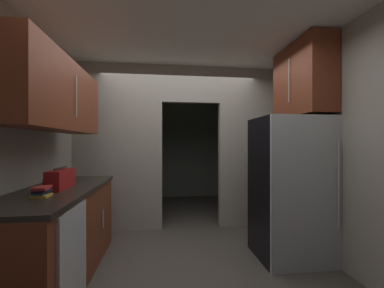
# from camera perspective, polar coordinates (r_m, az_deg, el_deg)

# --- Properties ---
(ground) EXTENTS (20.00, 20.00, 0.00)m
(ground) POSITION_cam_1_polar(r_m,az_deg,el_deg) (2.96, -1.13, -27.83)
(ground) COLOR #47423D
(kitchen_overhead_slab) EXTENTS (3.75, 6.57, 0.06)m
(kitchen_overhead_slab) POSITION_cam_1_polar(r_m,az_deg,el_deg) (3.28, -1.88, 23.59)
(kitchen_overhead_slab) COLOR silver
(kitchen_partition) EXTENTS (3.35, 0.12, 2.67)m
(kitchen_partition) POSITION_cam_1_polar(r_m,az_deg,el_deg) (3.90, -3.83, 0.50)
(kitchen_partition) COLOR #9E998C
(kitchen_partition) RESTS_ON ground
(adjoining_room_shell) EXTENTS (3.35, 2.39, 2.67)m
(adjoining_room_shell) POSITION_cam_1_polar(r_m,az_deg,el_deg) (5.55, -4.20, -0.51)
(adjoining_room_shell) COLOR gray
(adjoining_room_shell) RESTS_ON ground
(kitchen_flank_right) EXTENTS (0.10, 3.79, 2.67)m
(kitchen_flank_right) POSITION_cam_1_polar(r_m,az_deg,el_deg) (2.82, 37.93, -1.05)
(kitchen_flank_right) COLOR #9E998C
(kitchen_flank_right) RESTS_ON ground
(refrigerator) EXTENTS (0.82, 0.73, 1.70)m
(refrigerator) POSITION_cam_1_polar(r_m,az_deg,el_deg) (3.16, 22.68, -9.69)
(refrigerator) COLOR black
(refrigerator) RESTS_ON ground
(lower_cabinet_run) EXTENTS (0.70, 1.86, 0.93)m
(lower_cabinet_run) POSITION_cam_1_polar(r_m,az_deg,el_deg) (2.89, -29.77, -18.53)
(lower_cabinet_run) COLOR maroon
(lower_cabinet_run) RESTS_ON ground
(dishwasher) EXTENTS (0.02, 0.56, 0.87)m
(dishwasher) POSITION_cam_1_polar(r_m,az_deg,el_deg) (2.33, -26.80, -24.02)
(dishwasher) COLOR #B7BABC
(dishwasher) RESTS_ON ground
(upper_cabinet_counterside) EXTENTS (0.36, 1.67, 0.71)m
(upper_cabinet_counterside) POSITION_cam_1_polar(r_m,az_deg,el_deg) (2.78, -29.78, 10.08)
(upper_cabinet_counterside) COLOR maroon
(upper_cabinet_fridgeside) EXTENTS (0.36, 0.90, 0.91)m
(upper_cabinet_fridgeside) POSITION_cam_1_polar(r_m,az_deg,el_deg) (3.41, 25.15, 13.66)
(upper_cabinet_fridgeside) COLOR maroon
(boombox) EXTENTS (0.15, 0.41, 0.22)m
(boombox) POSITION_cam_1_polar(r_m,az_deg,el_deg) (2.75, -29.23, -7.44)
(boombox) COLOR maroon
(boombox) RESTS_ON lower_cabinet_run
(book_stack) EXTENTS (0.14, 0.17, 0.09)m
(book_stack) POSITION_cam_1_polar(r_m,az_deg,el_deg) (2.43, -32.58, -9.67)
(book_stack) COLOR gold
(book_stack) RESTS_ON lower_cabinet_run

